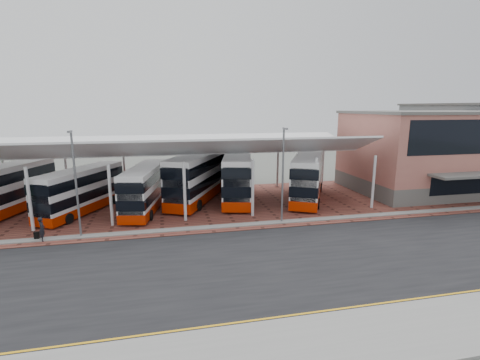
{
  "coord_description": "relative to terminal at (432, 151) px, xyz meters",
  "views": [
    {
      "loc": [
        -7.56,
        -20.61,
        9.7
      ],
      "look_at": [
        -1.15,
        8.57,
        3.4
      ],
      "focal_mm": 26.0,
      "sensor_mm": 36.0,
      "label": 1
    }
  ],
  "objects": [
    {
      "name": "terminal",
      "position": [
        0.0,
        0.0,
        0.0
      ],
      "size": [
        18.4,
        14.4,
        9.25
      ],
      "color": "#565450",
      "rests_on": "ground"
    },
    {
      "name": "bus_2",
      "position": [
        -32.44,
        -1.37,
        -2.53
      ],
      "size": [
        4.29,
        10.35,
        4.16
      ],
      "rotation": [
        0.0,
        0.0,
        -0.2
      ],
      "color": "silver",
      "rests_on": "forecourt"
    },
    {
      "name": "bus_3",
      "position": [
        -27.14,
        1.17,
        -2.15
      ],
      "size": [
        7.72,
        11.97,
        4.94
      ],
      "rotation": [
        0.0,
        0.0,
        -0.45
      ],
      "color": "silver",
      "rests_on": "forecourt"
    },
    {
      "name": "bus_0",
      "position": [
        -44.76,
        -0.01,
        -2.37
      ],
      "size": [
        5.81,
        11.1,
        4.48
      ],
      "rotation": [
        0.0,
        0.0,
        -0.32
      ],
      "color": "silver",
      "rests_on": "forecourt"
    },
    {
      "name": "north_kerb",
      "position": [
        -23.0,
        -7.72,
        -4.59
      ],
      "size": [
        120.0,
        0.8,
        0.14
      ],
      "primitive_type": "cube",
      "color": "slate",
      "rests_on": "ground"
    },
    {
      "name": "bus_4",
      "position": [
        -23.03,
        0.87,
        -2.18
      ],
      "size": [
        5.34,
        12.13,
        4.87
      ],
      "rotation": [
        0.0,
        0.0,
        -0.23
      ],
      "color": "silver",
      "rests_on": "forecourt"
    },
    {
      "name": "pedestrian",
      "position": [
        -39.54,
        -7.92,
        -3.7
      ],
      "size": [
        0.61,
        0.76,
        1.8
      ],
      "primitive_type": "imported",
      "rotation": [
        0.0,
        0.0,
        1.88
      ],
      "color": "black",
      "rests_on": "forecourt"
    },
    {
      "name": "yellow_line_far",
      "position": [
        -23.0,
        -20.62,
        -4.63
      ],
      "size": [
        120.0,
        0.12,
        0.01
      ],
      "primitive_type": "cube",
      "color": "gold",
      "rests_on": "road"
    },
    {
      "name": "bus_5",
      "position": [
        -15.8,
        -0.85,
        -2.26
      ],
      "size": [
        7.53,
        11.35,
        4.7
      ],
      "rotation": [
        0.0,
        0.0,
        -0.47
      ],
      "color": "silver",
      "rests_on": "forecourt"
    },
    {
      "name": "sidewalk",
      "position": [
        -23.0,
        -22.92,
        -4.59
      ],
      "size": [
        120.0,
        4.0,
        0.14
      ],
      "primitive_type": "cube",
      "color": "slate",
      "rests_on": "ground"
    },
    {
      "name": "lamp_east",
      "position": [
        -21.0,
        -7.65,
        -0.3
      ],
      "size": [
        0.16,
        0.9,
        8.07
      ],
      "color": "slate",
      "rests_on": "ground"
    },
    {
      "name": "forecourt",
      "position": [
        -21.0,
        -0.92,
        -4.63
      ],
      "size": [
        72.0,
        16.0,
        0.06
      ],
      "primitive_type": "cube",
      "color": "brown",
      "rests_on": "ground"
    },
    {
      "name": "ground",
      "position": [
        -23.0,
        -13.92,
        -4.66
      ],
      "size": [
        140.0,
        140.0,
        0.0
      ],
      "primitive_type": "plane",
      "color": "#51544D"
    },
    {
      "name": "bus_1",
      "position": [
        -38.2,
        -0.92,
        -2.56
      ],
      "size": [
        6.57,
        9.91,
        4.1
      ],
      "rotation": [
        0.0,
        0.0,
        -0.47
      ],
      "color": "silver",
      "rests_on": "forecourt"
    },
    {
      "name": "canopy",
      "position": [
        -29.0,
        0.01,
        1.14
      ],
      "size": [
        37.0,
        11.63,
        7.07
      ],
      "color": "silver",
      "rests_on": "ground"
    },
    {
      "name": "yellow_line_near",
      "position": [
        -23.0,
        -20.92,
        -4.63
      ],
      "size": [
        120.0,
        0.12,
        0.01
      ],
      "primitive_type": "cube",
      "color": "gold",
      "rests_on": "road"
    },
    {
      "name": "lamp_west",
      "position": [
        -37.0,
        -7.65,
        -0.3
      ],
      "size": [
        0.16,
        0.9,
        8.07
      ],
      "color": "slate",
      "rests_on": "ground"
    },
    {
      "name": "road",
      "position": [
        -23.0,
        -14.92,
        -4.65
      ],
      "size": [
        120.0,
        14.0,
        0.02
      ],
      "primitive_type": "cube",
      "color": "black",
      "rests_on": "ground"
    },
    {
      "name": "suitcase",
      "position": [
        -40.06,
        -7.56,
        -4.3
      ],
      "size": [
        0.35,
        0.25,
        0.59
      ],
      "primitive_type": "cube",
      "color": "black",
      "rests_on": "forecourt"
    }
  ]
}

